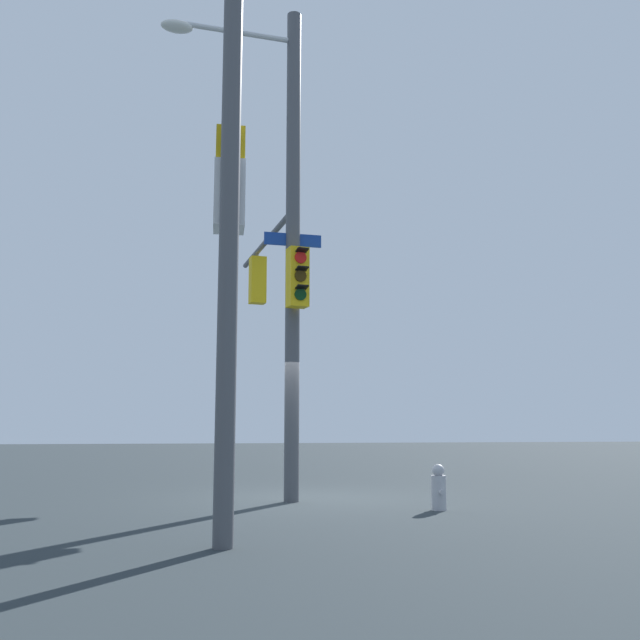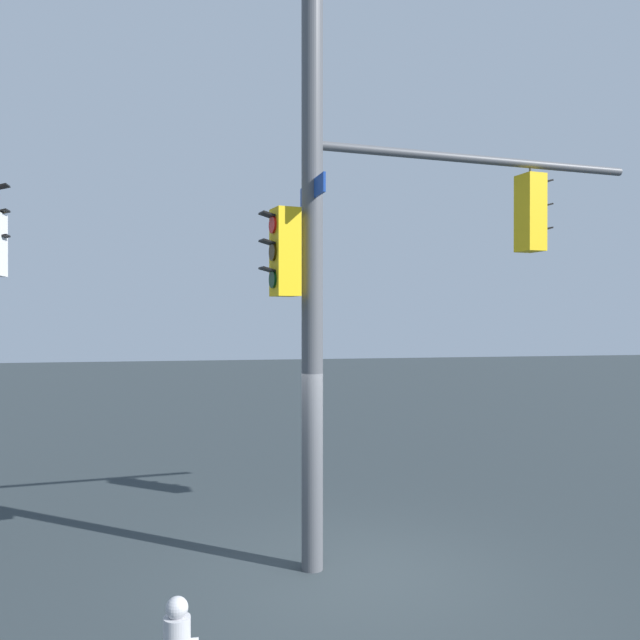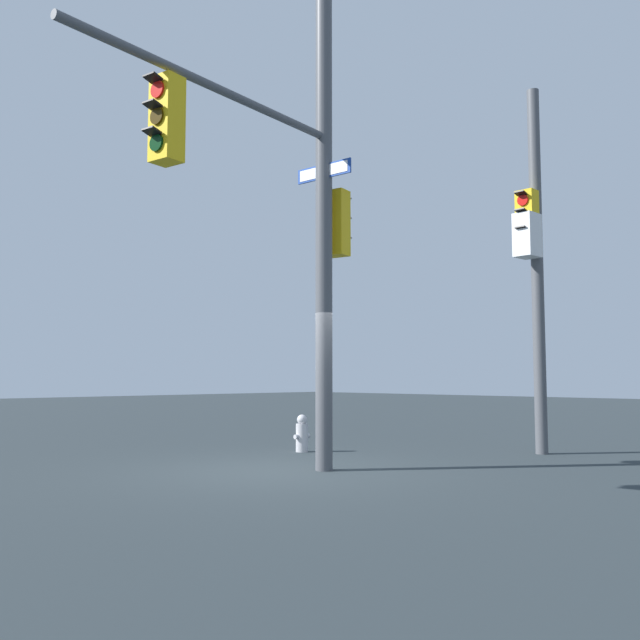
{
  "view_description": "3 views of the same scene",
  "coord_description": "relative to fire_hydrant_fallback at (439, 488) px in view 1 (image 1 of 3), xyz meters",
  "views": [
    {
      "loc": [
        13.23,
        -1.93,
        1.36
      ],
      "look_at": [
        0.75,
        0.09,
        3.26
      ],
      "focal_mm": 39.22,
      "sensor_mm": 36.0,
      "label": 1
    },
    {
      "loc": [
        1.94,
        7.66,
        3.22
      ],
      "look_at": [
        0.29,
        -0.93,
        3.17
      ],
      "focal_mm": 36.17,
      "sensor_mm": 36.0,
      "label": 2
    },
    {
      "loc": [
        -7.37,
        -8.14,
        1.48
      ],
      "look_at": [
        0.87,
        0.08,
        2.43
      ],
      "focal_mm": 38.78,
      "sensor_mm": 36.0,
      "label": 3
    }
  ],
  "objects": [
    {
      "name": "ground_plane",
      "position": [
        -2.11,
        -1.82,
        -0.34
      ],
      "size": [
        80.0,
        80.0,
        0.0
      ],
      "primitive_type": "plane",
      "color": "#293135"
    },
    {
      "name": "main_signal_pole_assembly",
      "position": [
        -2.09,
        -2.38,
        4.58
      ],
      "size": [
        5.52,
        3.13,
        9.43
      ],
      "rotation": [
        0.0,
        0.0,
        3.27
      ],
      "color": "#4C4F54",
      "rests_on": "ground"
    },
    {
      "name": "secondary_pole_assembly",
      "position": [
        2.84,
        -3.53,
        3.55
      ],
      "size": [
        0.78,
        0.39,
        7.18
      ],
      "rotation": [
        0.0,
        0.0,
        3.13
      ],
      "color": "#4C4F54",
      "rests_on": "ground"
    },
    {
      "name": "fire_hydrant_fallback",
      "position": [
        0.0,
        0.0,
        0.0
      ],
      "size": [
        0.38,
        0.24,
        0.73
      ],
      "color": "#B2B2B7",
      "rests_on": "ground"
    }
  ]
}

